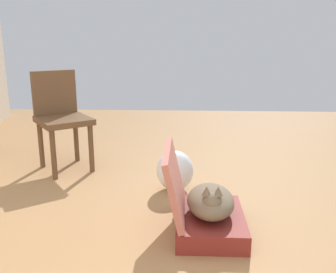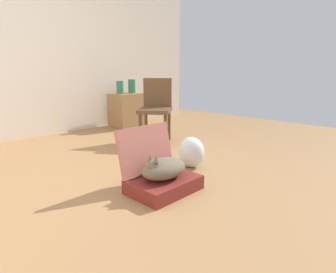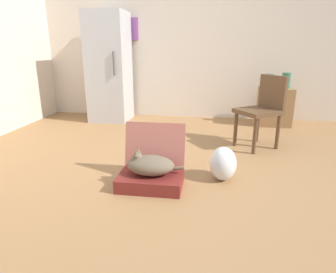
{
  "view_description": "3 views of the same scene",
  "coord_description": "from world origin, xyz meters",
  "px_view_note": "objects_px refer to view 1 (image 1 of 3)",
  "views": [
    {
      "loc": [
        -2.1,
        -0.38,
        1.14
      ],
      "look_at": [
        0.29,
        -0.27,
        0.5
      ],
      "focal_mm": 39.94,
      "sensor_mm": 36.0,
      "label": 1
    },
    {
      "loc": [
        -1.61,
        -2.1,
        0.98
      ],
      "look_at": [
        0.25,
        -0.3,
        0.38
      ],
      "focal_mm": 30.91,
      "sensor_mm": 36.0,
      "label": 2
    },
    {
      "loc": [
        0.45,
        -2.82,
        1.17
      ],
      "look_at": [
        0.03,
        0.05,
        0.28
      ],
      "focal_mm": 31.17,
      "sensor_mm": 36.0,
      "label": 3
    }
  ],
  "objects_px": {
    "suitcase_base": "(210,222)",
    "chair": "(61,116)",
    "cat": "(211,201)",
    "plastic_bag_white": "(175,171)"
  },
  "relations": [
    {
      "from": "suitcase_base",
      "to": "chair",
      "type": "xyz_separation_m",
      "value": [
        1.1,
        1.24,
        0.42
      ]
    },
    {
      "from": "cat",
      "to": "chair",
      "type": "bearing_deg",
      "value": 48.18
    },
    {
      "from": "chair",
      "to": "suitcase_base",
      "type": "bearing_deg",
      "value": -77.93
    },
    {
      "from": "suitcase_base",
      "to": "cat",
      "type": "bearing_deg",
      "value": 177.32
    },
    {
      "from": "suitcase_base",
      "to": "chair",
      "type": "relative_size",
      "value": 0.64
    },
    {
      "from": "plastic_bag_white",
      "to": "chair",
      "type": "relative_size",
      "value": 0.36
    },
    {
      "from": "plastic_bag_white",
      "to": "cat",
      "type": "bearing_deg",
      "value": -160.17
    },
    {
      "from": "plastic_bag_white",
      "to": "chair",
      "type": "bearing_deg",
      "value": 64.78
    },
    {
      "from": "plastic_bag_white",
      "to": "chair",
      "type": "height_order",
      "value": "chair"
    },
    {
      "from": "suitcase_base",
      "to": "cat",
      "type": "distance_m",
      "value": 0.14
    }
  ]
}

